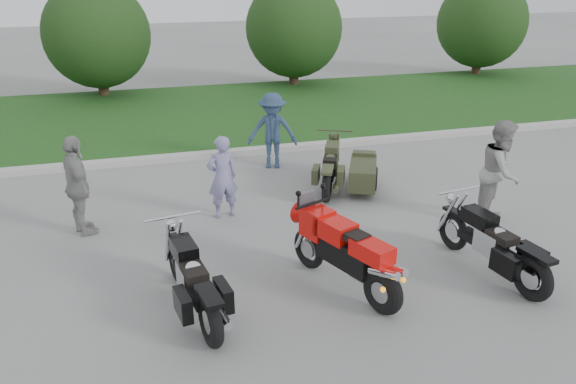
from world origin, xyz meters
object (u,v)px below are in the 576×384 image
object	(u,v)px
cruiser_right	(496,248)
person_back	(78,186)
sportbike_red	(346,252)
person_stripe	(222,177)
person_grey	(500,171)
cruiser_left	(194,284)
cruiser_sidecar	(349,172)
person_denim	(272,131)

from	to	relation	value
cruiser_right	person_back	xyz separation A→B (m)	(-6.15, 3.24, 0.44)
sportbike_red	person_back	distance (m)	4.86
person_stripe	person_grey	distance (m)	5.10
cruiser_left	person_stripe	bearing A→B (deg)	64.26
cruiser_left	sportbike_red	bearing A→B (deg)	-8.79
cruiser_left	person_back	xyz separation A→B (m)	(-1.60, 3.03, 0.44)
cruiser_right	person_back	size ratio (longest dim) A/B	1.31
sportbike_red	cruiser_sidecar	size ratio (longest dim) A/B	1.01
sportbike_red	person_stripe	xyz separation A→B (m)	(-1.28, 3.05, 0.17)
sportbike_red	cruiser_left	world-z (taller)	sportbike_red
sportbike_red	cruiser_left	size ratio (longest dim) A/B	0.91
person_grey	sportbike_red	bearing A→B (deg)	160.82
person_stripe	person_back	xyz separation A→B (m)	(-2.53, -0.03, 0.11)
cruiser_left	cruiser_sidecar	xyz separation A→B (m)	(3.70, 3.67, -0.06)
person_stripe	person_denim	distance (m)	2.90
cruiser_left	person_grey	size ratio (longest dim) A/B	1.24
sportbike_red	cruiser_right	size ratio (longest dim) A/B	0.91
cruiser_right	person_stripe	distance (m)	4.90
person_grey	cruiser_right	bearing A→B (deg)	-167.48
cruiser_sidecar	person_back	bearing A→B (deg)	-148.36
person_back	cruiser_right	bearing A→B (deg)	-138.10
sportbike_red	person_denim	distance (m)	5.50
sportbike_red	person_stripe	bearing A→B (deg)	90.81
person_denim	sportbike_red	bearing A→B (deg)	-74.83
person_denim	person_back	xyz separation A→B (m)	(-4.11, -2.46, 0.02)
person_stripe	cruiser_right	bearing A→B (deg)	129.01
person_stripe	person_denim	bearing A→B (deg)	-131.97
cruiser_left	cruiser_right	xyz separation A→B (m)	(4.55, -0.22, -0.00)
sportbike_red	cruiser_right	world-z (taller)	sportbike_red
cruiser_left	cruiser_sidecar	distance (m)	5.21
cruiser_right	cruiser_sidecar	world-z (taller)	cruiser_right
sportbike_red	cruiser_left	xyz separation A→B (m)	(-2.20, -0.01, -0.16)
cruiser_left	person_denim	xyz separation A→B (m)	(2.50, 5.49, 0.42)
person_back	person_stripe	bearing A→B (deg)	-109.66
sportbike_red	cruiser_sidecar	bearing A→B (deg)	45.74
person_stripe	person_back	distance (m)	2.53
sportbike_red	cruiser_right	bearing A→B (deg)	-27.28
person_grey	person_denim	bearing A→B (deg)	87.45
person_denim	cruiser_sidecar	bearing A→B (deg)	-38.19
person_back	cruiser_left	bearing A→B (deg)	-172.39
cruiser_sidecar	person_stripe	distance (m)	2.88
cruiser_left	cruiser_right	distance (m)	4.55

